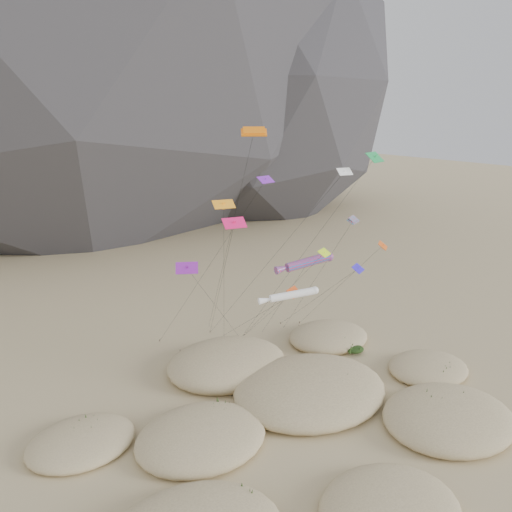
{
  "coord_description": "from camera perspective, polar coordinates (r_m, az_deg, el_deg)",
  "views": [
    {
      "loc": [
        -29.12,
        -31.7,
        29.87
      ],
      "look_at": [
        -1.75,
        12.0,
        14.97
      ],
      "focal_mm": 35.0,
      "sensor_mm": 36.0,
      "label": 1
    }
  ],
  "objects": [
    {
      "name": "kite_stakes",
      "position": [
        70.36,
        -2.03,
        -8.88
      ],
      "size": [
        19.75,
        6.2,
        0.3
      ],
      "color": "#3F2D1E",
      "rests_on": "ground"
    },
    {
      "name": "rainbow_tube_kite",
      "position": [
        59.36,
        5.78,
        -0.75
      ],
      "size": [
        8.04,
        10.48,
        13.62
      ],
      "color": "#FF1A43",
      "rests_on": "ground"
    },
    {
      "name": "orange_parafoil",
      "position": [
        53.29,
        -0.33,
        13.66
      ],
      "size": [
        2.97,
        16.03,
        28.44
      ],
      "color": "orange",
      "rests_on": "ground"
    },
    {
      "name": "dunes",
      "position": [
        53.33,
        4.18,
        -17.07
      ],
      "size": [
        48.49,
        37.76,
        3.81
      ],
      "color": "#CCB789",
      "rests_on": "ground"
    },
    {
      "name": "delta_kites",
      "position": [
        54.92,
        4.9,
        3.42
      ],
      "size": [
        27.07,
        22.68,
        25.26
      ],
      "color": "#ED520C",
      "rests_on": "ground"
    },
    {
      "name": "dune_grass",
      "position": [
        53.53,
        5.89,
        -16.84
      ],
      "size": [
        40.85,
        28.01,
        1.43
      ],
      "color": "black",
      "rests_on": "ground"
    },
    {
      "name": "multi_parafoil",
      "position": [
        56.91,
        10.91,
        3.83
      ],
      "size": [
        2.23,
        14.28,
        18.72
      ],
      "color": "red",
      "rests_on": "ground"
    },
    {
      "name": "white_tube_kite",
      "position": [
        53.27,
        3.93,
        -4.5
      ],
      "size": [
        6.69,
        16.25,
        11.83
      ],
      "color": "white",
      "rests_on": "ground"
    },
    {
      "name": "ground",
      "position": [
        52.39,
        9.11,
        -18.87
      ],
      "size": [
        500.0,
        500.0,
        0.0
      ],
      "primitive_type": "plane",
      "color": "#CCB789",
      "rests_on": "ground"
    }
  ]
}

